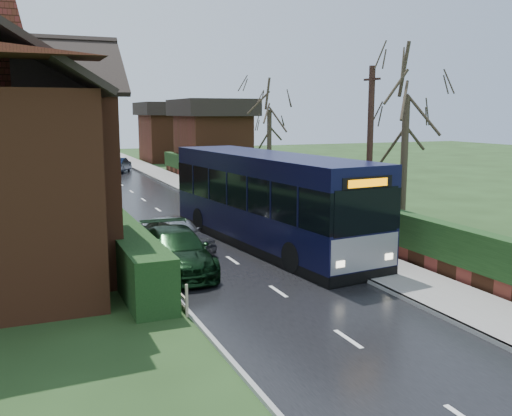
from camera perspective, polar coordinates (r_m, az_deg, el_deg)
name	(u,v)px	position (r m, az deg, el deg)	size (l,w,h in m)	color
ground	(253,275)	(19.29, -0.28, -6.71)	(140.00, 140.00, 0.00)	#2C4F21
road	(177,222)	(28.54, -7.96, -1.44)	(6.00, 100.00, 0.02)	black
pavement	(255,215)	(29.86, -0.05, -0.74)	(2.50, 100.00, 0.14)	slate
kerb_right	(234,217)	(29.43, -2.21, -0.90)	(0.12, 100.00, 0.14)	gray
kerb_left	(114,226)	(27.93, -14.02, -1.79)	(0.12, 100.00, 0.10)	gray
front_hedge	(111,232)	(22.81, -14.27, -2.39)	(1.20, 16.00, 1.60)	black
picket_fence	(131,240)	(23.00, -12.39, -3.11)	(0.10, 16.00, 0.90)	tan
right_wall_hedge	(282,196)	(30.33, 2.65, 1.23)	(0.60, 50.00, 1.80)	brown
bus	(268,201)	(23.12, 1.21, 0.73)	(4.16, 12.57, 3.75)	black
car_silver	(176,234)	(22.66, -8.00, -2.55)	(1.63, 4.05, 1.38)	#A2A1A6
car_green	(176,251)	(19.71, -8.00, -4.26)	(2.04, 5.02, 1.46)	black
car_distant	(119,165)	(53.50, -13.55, 4.21)	(1.42, 4.07, 1.34)	black
bus_stop_sign	(312,207)	(21.84, 5.65, 0.09)	(0.12, 0.42, 2.77)	slate
telegraph_pole	(369,158)	(23.08, 11.28, 4.97)	(0.25, 0.93, 7.18)	black
tree_right_near	(407,86)	(23.49, 14.89, 11.72)	(3.98, 3.98, 8.59)	#352B1F
tree_right_far	(269,103)	(36.61, 1.35, 10.41)	(4.13, 4.13, 7.97)	#33291E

